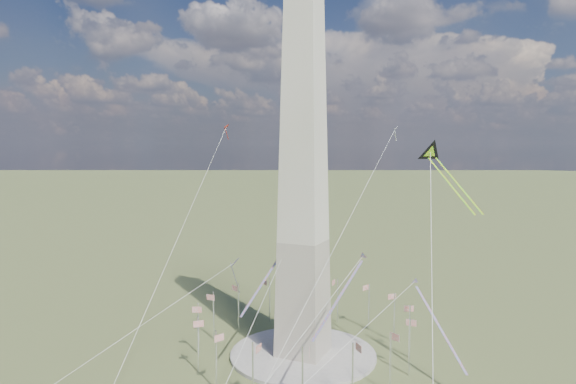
% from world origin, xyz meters
% --- Properties ---
extents(ground, '(2000.00, 2000.00, 0.00)m').
position_xyz_m(ground, '(0.00, 0.00, 0.00)').
color(ground, '#455A2D').
rests_on(ground, ground).
extents(plaza, '(36.00, 36.00, 0.80)m').
position_xyz_m(plaza, '(0.00, 0.00, 0.40)').
color(plaza, '#ADA59E').
rests_on(plaza, ground).
extents(washington_monument, '(15.56, 15.56, 100.00)m').
position_xyz_m(washington_monument, '(0.00, 0.00, 47.95)').
color(washington_monument, '#A7A18C').
rests_on(washington_monument, plaza).
extents(flagpole_ring, '(54.40, 54.40, 13.00)m').
position_xyz_m(flagpole_ring, '(-0.00, -0.00, 7.27)').
color(flagpole_ring, white).
rests_on(flagpole_ring, ground).
extents(kite_delta_black, '(15.71, 15.62, 14.85)m').
position_xyz_m(kite_delta_black, '(29.54, 3.72, 49.41)').
color(kite_delta_black, black).
rests_on(kite_delta_black, ground).
extents(kite_diamond_purple, '(1.83, 3.35, 10.49)m').
position_xyz_m(kite_diamond_purple, '(-24.71, 9.31, 18.06)').
color(kite_diamond_purple, navy).
rests_on(kite_diamond_purple, ground).
extents(kite_streamer_left, '(5.60, 20.36, 14.14)m').
position_xyz_m(kite_streamer_left, '(14.77, -11.61, 22.64)').
color(kite_streamer_left, '#DE4623').
rests_on(kite_streamer_left, ground).
extents(kite_streamer_mid, '(3.94, 24.23, 16.65)m').
position_xyz_m(kite_streamer_mid, '(-6.09, -1.76, 24.22)').
color(kite_streamer_mid, '#DE4623').
rests_on(kite_streamer_mid, ground).
extents(kite_streamer_right, '(15.22, 17.45, 15.02)m').
position_xyz_m(kite_streamer_right, '(29.93, 4.37, 14.04)').
color(kite_streamer_right, '#DE4623').
rests_on(kite_streamer_right, ground).
extents(kite_small_red, '(1.29, 2.14, 4.99)m').
position_xyz_m(kite_small_red, '(-39.12, 29.28, 57.12)').
color(kite_small_red, red).
rests_on(kite_small_red, ground).
extents(kite_small_white, '(1.23, 1.82, 4.49)m').
position_xyz_m(kite_small_white, '(12.63, 40.71, 56.21)').
color(kite_small_white, silver).
rests_on(kite_small_white, ground).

